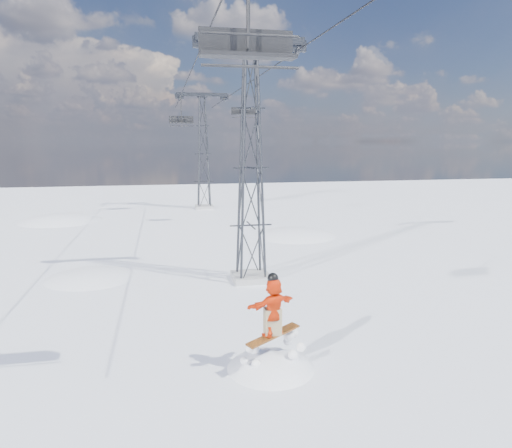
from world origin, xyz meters
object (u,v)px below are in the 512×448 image
Objects in this scene: lift_tower_far at (203,154)px; snowboarder_jump at (270,417)px; lift_tower_near at (251,169)px; lift_chair_near at (248,46)px.

lift_tower_far is 34.59m from snowboarder_jump.
lift_tower_far is at bearing 90.00° from lift_tower_near.
lift_tower_near is 11.74m from lift_chair_near.
lift_tower_far is 36.26m from lift_chair_near.
lift_tower_near is 25.00m from lift_tower_far.
lift_chair_near reaches higher than snowboarder_jump.
snowboarder_jump is (-1.11, -8.83, -7.09)m from lift_tower_near.
snowboarder_jump is 2.70× the size of lift_chair_near.
lift_tower_near and lift_tower_far have the same top height.
lift_chair_near is (-1.09, -2.21, 10.40)m from snowboarder_jump.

